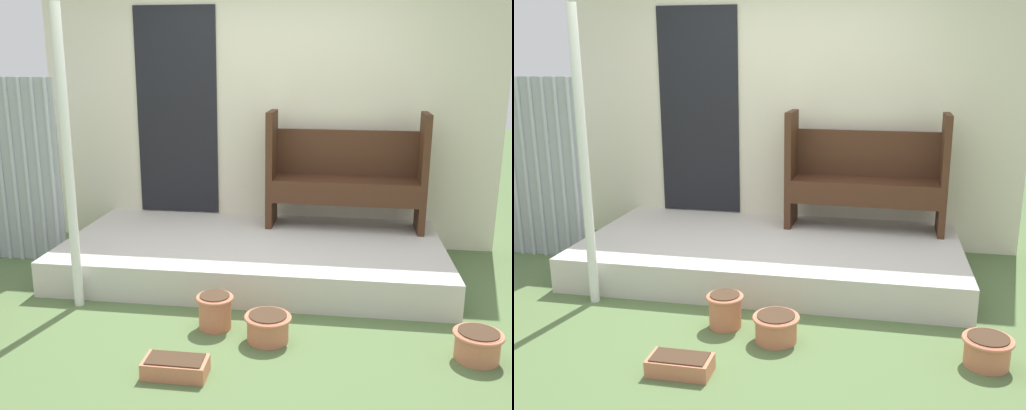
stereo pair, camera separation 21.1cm
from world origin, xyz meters
The scene contains 9 objects.
ground_plane centered at (0.00, 0.00, 0.00)m, with size 24.00×24.00×0.00m, color #516B3D.
porch_slab centered at (-0.05, 0.83, 0.14)m, with size 3.21×1.65×0.28m.
house_wall centered at (-0.09, 1.68, 1.30)m, with size 4.41×0.08×2.60m.
support_post centered at (-1.24, -0.08, 1.09)m, with size 0.07×0.07×2.17m.
bench centered at (0.72, 1.36, 0.81)m, with size 1.43×0.43×1.06m.
flower_pot_middle centered at (-0.15, -0.30, 0.13)m, with size 0.26×0.26×0.24m.
flower_pot_right centered at (0.23, -0.43, 0.10)m, with size 0.31×0.31×0.19m.
flower_pot_far_right centered at (1.54, -0.49, 0.10)m, with size 0.31×0.31×0.19m.
planter_box_rect centered at (-0.25, -0.94, 0.05)m, with size 0.38×0.19×0.11m.
Camera 1 is at (0.65, -3.82, 1.80)m, focal length 40.00 mm.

